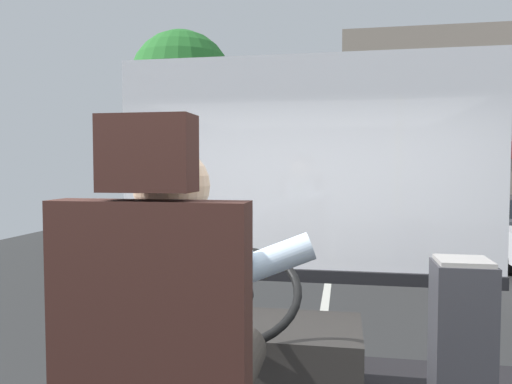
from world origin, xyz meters
TOP-DOWN VIEW (x-y plane):
  - ground at (0.00, 8.80)m, footprint 18.00×44.00m
  - bus_driver at (-0.19, -0.26)m, footprint 0.75×0.59m
  - steering_console at (-0.19, 0.90)m, footprint 1.10×1.04m
  - fare_box at (0.78, 0.68)m, footprint 0.25×0.24m
  - windshield_panel at (0.00, 1.62)m, footprint 2.50×0.08m
  - street_tree at (-3.99, 10.97)m, footprint 2.67×2.67m
  - shop_building at (4.81, 18.76)m, footprint 9.35×4.58m

SIDE VIEW (x-z plane):
  - ground at x=0.00m, z-range -0.05..0.00m
  - steering_console at x=-0.19m, z-range 0.60..1.46m
  - fare_box at x=0.78m, z-range 0.80..1.63m
  - bus_driver at x=-0.19m, z-range 1.17..1.96m
  - windshield_panel at x=0.00m, z-range 1.11..2.59m
  - shop_building at x=4.81m, z-range 0.00..6.90m
  - street_tree at x=-3.99m, z-range 1.43..7.00m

